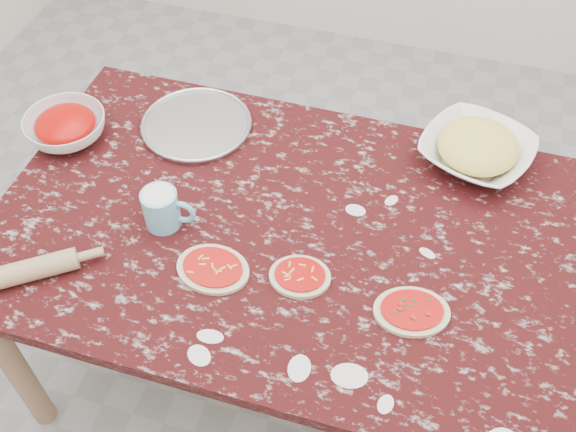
# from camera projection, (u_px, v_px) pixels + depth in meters

# --- Properties ---
(ground) EXTENTS (4.00, 4.00, 0.00)m
(ground) POSITION_uv_depth(u_px,v_px,m) (288.00, 363.00, 2.35)
(ground) COLOR gray
(worktable) EXTENTS (1.60, 1.00, 0.75)m
(worktable) POSITION_uv_depth(u_px,v_px,m) (288.00, 247.00, 1.85)
(worktable) COLOR black
(worktable) RESTS_ON ground
(pizza_tray) EXTENTS (0.40, 0.40, 0.01)m
(pizza_tray) POSITION_uv_depth(u_px,v_px,m) (197.00, 125.00, 2.04)
(pizza_tray) COLOR #B2B2B7
(pizza_tray) RESTS_ON worktable
(sauce_bowl) EXTENTS (0.29, 0.29, 0.08)m
(sauce_bowl) POSITION_uv_depth(u_px,v_px,m) (66.00, 128.00, 1.99)
(sauce_bowl) COLOR white
(sauce_bowl) RESTS_ON worktable
(cheese_bowl) EXTENTS (0.40, 0.40, 0.08)m
(cheese_bowl) POSITION_uv_depth(u_px,v_px,m) (476.00, 152.00, 1.92)
(cheese_bowl) COLOR white
(cheese_bowl) RESTS_ON worktable
(flour_mug) EXTENTS (0.14, 0.10, 0.11)m
(flour_mug) POSITION_uv_depth(u_px,v_px,m) (163.00, 208.00, 1.75)
(flour_mug) COLOR #70BCDC
(flour_mug) RESTS_ON worktable
(pizza_left) EXTENTS (0.20, 0.16, 0.02)m
(pizza_left) POSITION_uv_depth(u_px,v_px,m) (213.00, 269.00, 1.69)
(pizza_left) COLOR beige
(pizza_left) RESTS_ON worktable
(pizza_mid) EXTENTS (0.17, 0.15, 0.02)m
(pizza_mid) POSITION_uv_depth(u_px,v_px,m) (300.00, 276.00, 1.67)
(pizza_mid) COLOR beige
(pizza_mid) RESTS_ON worktable
(pizza_right) EXTENTS (0.22, 0.18, 0.02)m
(pizza_right) POSITION_uv_depth(u_px,v_px,m) (412.00, 311.00, 1.61)
(pizza_right) COLOR beige
(pizza_right) RESTS_ON worktable
(rolling_pin) EXTENTS (0.26, 0.21, 0.06)m
(rolling_pin) POSITION_uv_depth(u_px,v_px,m) (20.00, 273.00, 1.65)
(rolling_pin) COLOR tan
(rolling_pin) RESTS_ON worktable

